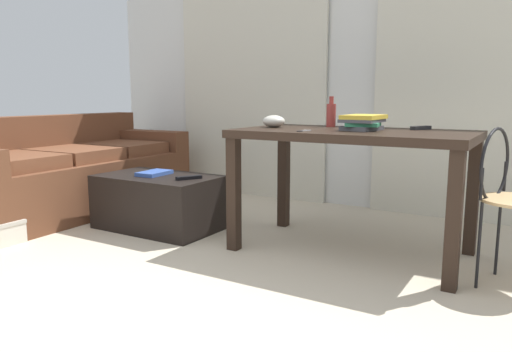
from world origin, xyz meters
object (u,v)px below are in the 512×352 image
scissors (302,131)px  craft_table (353,147)px  bottle_near (331,114)px  tv_remote_primary (189,178)px  coffee_table (159,202)px  tv_remote_on_table (421,128)px  magazine (154,173)px  book_stack (363,122)px  wire_chair (508,188)px  bowl (274,121)px  couch (68,174)px

scissors → craft_table: bearing=47.8°
bottle_near → tv_remote_primary: bottle_near is taller
tv_remote_primary → coffee_table: bearing=-153.9°
tv_remote_on_table → magazine: (-1.78, -0.45, -0.36)m
book_stack → tv_remote_primary: bearing=-168.7°
wire_chair → bottle_near: size_ratio=4.01×
tv_remote_on_table → tv_remote_primary: tv_remote_on_table is taller
wire_chair → scissors: bearing=-173.3°
bowl → scissors: bowl is taller
scissors → tv_remote_primary: 0.95m
magazine → coffee_table: bearing=-14.9°
book_stack → tv_remote_on_table: book_stack is taller
wire_chair → bowl: (-1.41, 0.12, 0.29)m
craft_table → bottle_near: 0.39m
bottle_near → magazine: bearing=-160.0°
wire_chair → bowl: size_ratio=5.54×
couch → bowl: 1.98m
craft_table → magazine: bearing=-172.5°
couch → craft_table: size_ratio=1.51×
magazine → tv_remote_primary: bearing=-6.8°
craft_table → scissors: (-0.22, -0.25, 0.11)m
book_stack → scissors: book_stack is taller
tv_remote_on_table → coffee_table: bearing=-140.0°
bottle_near → tv_remote_on_table: size_ratio=1.34×
book_stack → magazine: bearing=-172.0°
coffee_table → scissors: (1.18, -0.05, 0.57)m
bottle_near → bowl: bottle_near is taller
craft_table → tv_remote_on_table: bearing=37.3°
tv_remote_primary → couch: bearing=-153.8°
bottle_near → tv_remote_primary: bearing=-152.0°
tv_remote_primary → magazine: size_ratio=0.73×
coffee_table → craft_table: size_ratio=0.63×
couch → craft_table: 2.49m
couch → tv_remote_on_table: bearing=8.4°
craft_table → bottle_near: bottle_near is taller
bowl → couch: bearing=-175.4°
bottle_near → book_stack: size_ratio=0.68×
tv_remote_on_table → magazine: tv_remote_on_table is taller
coffee_table → tv_remote_on_table: (1.74, 0.46, 0.58)m
scissors → bowl: bearing=143.1°
bowl → tv_remote_on_table: bowl is taller
bottle_near → scissors: bottle_near is taller
couch → craft_table: bearing=3.7°
bowl → scissors: size_ratio=1.17×
craft_table → tv_remote_on_table: tv_remote_on_table is taller
bowl → magazine: bearing=-168.0°
craft_table → bowl: size_ratio=9.54×
craft_table → scissors: 0.35m
bottle_near → magazine: (-1.20, -0.43, -0.44)m
book_stack → scissors: size_ratio=2.36×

